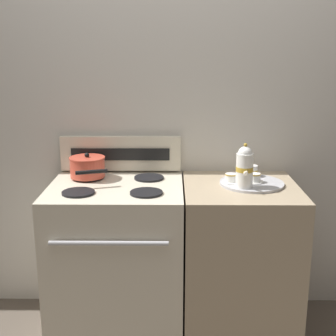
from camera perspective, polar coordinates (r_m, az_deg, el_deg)
name	(u,v)px	position (r m, az deg, el deg)	size (l,w,h in m)	color
ground_plane	(173,327)	(2.99, 0.61, -18.86)	(6.00, 6.00, 0.00)	brown
wall_back	(173,138)	(2.89, 0.67, 3.67)	(6.00, 0.05, 2.20)	beige
stove	(118,259)	(2.79, -6.15, -10.98)	(0.75, 0.67, 0.91)	beige
control_panel	(121,153)	(2.88, -5.78, 1.78)	(0.73, 0.05, 0.21)	beige
side_counter	(238,260)	(2.80, 8.59, -11.02)	(0.64, 0.64, 0.90)	tan
saucepan	(87,167)	(2.77, -9.79, 0.14)	(0.24, 0.32, 0.14)	#D14C38
serving_tray	(252,183)	(2.67, 10.17, -1.84)	(0.36, 0.36, 0.01)	#B2B2B7
teapot	(245,167)	(2.53, 9.32, 0.13)	(0.09, 0.15, 0.24)	white
teacup_left	(255,178)	(2.66, 10.51, -1.19)	(0.10, 0.10, 0.05)	white
teacup_right	(231,178)	(2.64, 7.69, -1.23)	(0.10, 0.10, 0.05)	white
creamer_jug	(252,171)	(2.79, 10.18, -0.33)	(0.07, 0.07, 0.06)	white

